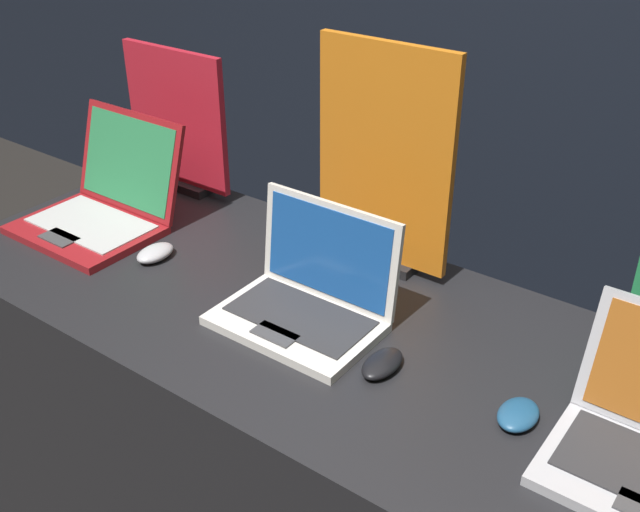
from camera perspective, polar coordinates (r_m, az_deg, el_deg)
name	(u,v)px	position (r m, az deg, el deg)	size (l,w,h in m)	color
display_counter	(319,472)	(1.93, -0.05, -16.12)	(1.92, 0.73, 0.94)	black
laptop_front	(103,202)	(2.05, -16.21, 3.94)	(0.36, 0.35, 0.27)	maroon
mouse_front	(155,253)	(1.87, -12.45, 0.23)	(0.07, 0.10, 0.03)	#B2B2B7
promo_stand_front	(177,125)	(2.17, -10.82, 9.81)	(0.36, 0.07, 0.41)	black
laptop_middle	(309,295)	(1.59, -0.88, -2.98)	(0.34, 0.25, 0.24)	silver
mouse_middle	(382,364)	(1.47, 4.76, -8.17)	(0.06, 0.11, 0.03)	black
promo_stand_middle	(384,165)	(1.70, 4.90, 6.92)	(0.34, 0.07, 0.53)	black
mouse_back	(518,415)	(1.40, 14.86, -11.60)	(0.07, 0.10, 0.03)	navy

